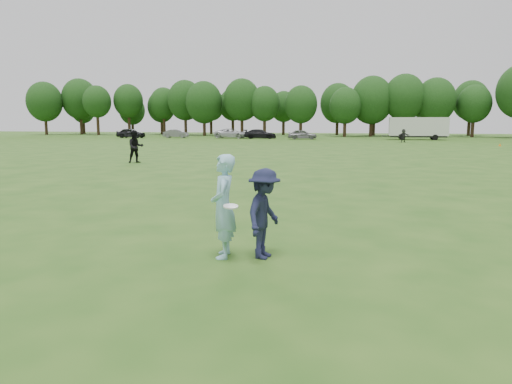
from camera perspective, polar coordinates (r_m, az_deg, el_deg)
ground at (r=8.93m, az=3.08°, el=-7.74°), size 200.00×200.00×0.00m
thrower at (r=8.53m, az=-4.10°, el=-1.80°), size 0.61×0.79×1.95m
defender at (r=8.49m, az=1.06°, el=-2.72°), size 0.81×1.19×1.69m
player_far_a at (r=29.54m, az=-14.83°, el=5.49°), size 1.24×1.20×2.01m
player_far_d at (r=60.33m, az=17.96°, el=6.71°), size 1.62×1.08×1.68m
car_a at (r=76.60m, az=-15.37°, el=7.12°), size 4.59×1.92×1.55m
car_b at (r=75.18m, az=-9.97°, el=7.19°), size 4.18×1.90×1.33m
car_c at (r=72.51m, az=-3.09°, el=7.32°), size 5.42×2.54×1.50m
car_d at (r=70.59m, az=0.54°, el=7.26°), size 5.08×2.44×1.43m
car_e at (r=68.01m, az=5.82°, el=7.17°), size 4.43×2.22×1.45m
field_cone at (r=54.99m, az=28.19°, el=5.23°), size 0.28×0.28×0.30m
disc_in_play at (r=8.15m, az=-3.18°, el=-1.80°), size 0.28×0.28×0.08m
cargo_trailer at (r=69.96m, az=19.61°, el=7.62°), size 9.00×2.75×3.20m
treeline at (r=85.43m, az=14.24°, el=10.98°), size 130.35×18.39×11.74m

